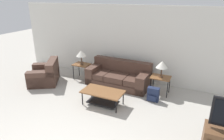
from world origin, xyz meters
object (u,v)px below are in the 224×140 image
object	(u,v)px
armchair	(45,75)
side_table_left	(82,66)
table_lamp_left	(81,54)
couch	(119,77)
side_table_right	(161,79)
coffee_table	(103,95)
backpack	(153,95)
table_lamp_right	(162,65)

from	to	relation	value
armchair	side_table_left	size ratio (longest dim) A/B	2.38
side_table_left	table_lamp_left	distance (m)	0.45
couch	side_table_right	distance (m)	1.43
coffee_table	side_table_left	world-z (taller)	side_table_left
couch	side_table_right	bearing A→B (deg)	-2.85
side_table_left	table_lamp_left	world-z (taller)	table_lamp_left
coffee_table	couch	bearing A→B (deg)	94.61
coffee_table	backpack	xyz separation A→B (m)	(1.22, 0.80, -0.11)
table_lamp_left	table_lamp_right	bearing A→B (deg)	0.00
coffee_table	table_lamp_right	world-z (taller)	table_lamp_right
table_lamp_right	armchair	bearing A→B (deg)	-167.86
couch	armchair	bearing A→B (deg)	-159.66
side_table_left	side_table_right	distance (m)	2.83
table_lamp_left	backpack	world-z (taller)	table_lamp_left
side_table_right	table_lamp_left	distance (m)	2.87
couch	backpack	distance (m)	1.47
table_lamp_left	table_lamp_right	world-z (taller)	same
side_table_left	side_table_right	bearing A→B (deg)	0.00
armchair	side_table_left	distance (m)	1.30
couch	armchair	size ratio (longest dim) A/B	1.50
coffee_table	side_table_left	size ratio (longest dim) A/B	1.94
side_table_left	side_table_right	xyz separation A→B (m)	(2.83, 0.00, 0.00)
coffee_table	table_lamp_left	size ratio (longest dim) A/B	2.26
table_lamp_left	armchair	bearing A→B (deg)	-140.30
side_table_right	table_lamp_left	world-z (taller)	table_lamp_left
table_lamp_right	backpack	xyz separation A→B (m)	(-0.08, -0.53, -0.76)
couch	side_table_right	xyz separation A→B (m)	(1.41, -0.07, 0.21)
backpack	side_table_left	bearing A→B (deg)	169.11
side_table_left	backpack	distance (m)	2.82
coffee_table	table_lamp_left	bearing A→B (deg)	139.05
couch	armchair	world-z (taller)	couch
armchair	backpack	size ratio (longest dim) A/B	3.41
couch	backpack	size ratio (longest dim) A/B	5.11
side_table_right	side_table_left	bearing A→B (deg)	180.00
coffee_table	table_lamp_right	distance (m)	1.97
table_lamp_right	coffee_table	bearing A→B (deg)	-134.44
coffee_table	backpack	world-z (taller)	coffee_table
table_lamp_left	table_lamp_right	distance (m)	2.83
table_lamp_right	backpack	size ratio (longest dim) A/B	1.23
armchair	backpack	xyz separation A→B (m)	(3.74, 0.29, -0.09)
side_table_right	backpack	world-z (taller)	side_table_right
armchair	side_table_left	world-z (taller)	armchair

